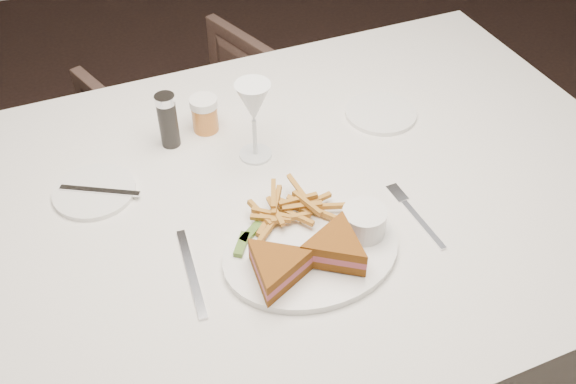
# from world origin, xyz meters

# --- Properties ---
(ground) EXTENTS (5.00, 5.00, 0.00)m
(ground) POSITION_xyz_m (0.00, 0.00, 0.00)
(ground) COLOR black
(ground) RESTS_ON ground
(table) EXTENTS (1.57, 1.09, 0.75)m
(table) POSITION_xyz_m (-0.14, -0.21, 0.38)
(table) COLOR silver
(table) RESTS_ON ground
(chair_far) EXTENTS (0.72, 0.70, 0.59)m
(chair_far) POSITION_xyz_m (-0.13, 0.64, 0.29)
(chair_far) COLOR #4B352E
(chair_far) RESTS_ON ground
(table_setting) EXTENTS (0.80, 0.62, 0.18)m
(table_setting) POSITION_xyz_m (-0.15, -0.27, 0.79)
(table_setting) COLOR white
(table_setting) RESTS_ON table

